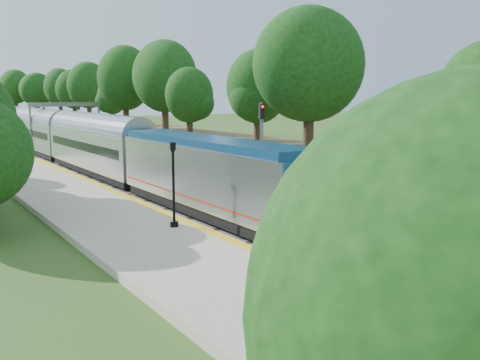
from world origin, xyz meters
TOP-DOWN VIEW (x-y plane):
  - ground at (0.00, 0.00)m, footprint 320.00×320.00m
  - trackbed at (2.00, 60.00)m, footprint 9.50×170.00m
  - platform at (-5.20, 16.00)m, footprint 6.40×68.00m
  - yellow_stripe at (-2.35, 16.00)m, footprint 0.55×68.00m
  - embankment at (10.35, 60.00)m, footprint 10.64×170.00m
  - signal_gantry at (2.47, 54.99)m, footprint 8.40×0.38m
  - train at (0.00, 56.83)m, footprint 2.98×99.18m
  - lamppost_mid at (-3.37, 0.11)m, footprint 0.49×0.49m
  - lamppost_far at (-3.37, 14.83)m, footprint 0.43×0.43m
  - signal_platform at (-2.90, 1.97)m, footprint 0.32×0.25m
  - signal_farside at (6.20, 20.50)m, footprint 0.35×0.28m

SIDE VIEW (x-z plane):
  - ground at x=0.00m, z-range 0.00..0.00m
  - trackbed at x=2.00m, z-range -0.07..0.21m
  - platform at x=-5.20m, z-range 0.00..0.38m
  - yellow_stripe at x=-2.35m, z-range 0.38..0.39m
  - embankment at x=10.35m, z-range -3.89..7.80m
  - train at x=0.00m, z-range 0.07..4.45m
  - lamppost_far at x=-3.37m, z-range 0.15..4.50m
  - lamppost_mid at x=-3.37m, z-range 0.12..5.07m
  - signal_platform at x=-2.90m, z-range 1.00..6.37m
  - signal_farside at x=6.20m, z-range 0.84..7.30m
  - signal_gantry at x=2.47m, z-range 1.72..7.92m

